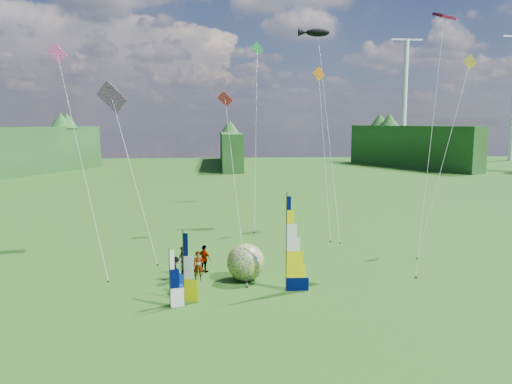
{
  "coord_description": "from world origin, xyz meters",
  "views": [
    {
      "loc": [
        -3.24,
        -23.67,
        9.38
      ],
      "look_at": [
        -1.0,
        4.0,
        5.5
      ],
      "focal_mm": 35.0,
      "sensor_mm": 36.0,
      "label": 1
    }
  ],
  "objects": [
    {
      "name": "small_kite_red",
      "position": [
        -1.84,
        16.79,
        6.29
      ],
      "size": [
        5.51,
        11.26,
        12.58
      ],
      "primitive_type": null,
      "rotation": [
        0.0,
        0.0,
        -0.21
      ],
      "color": "red",
      "rests_on": "ground"
    },
    {
      "name": "kite_parafoil",
      "position": [
        10.45,
        7.24,
        9.06
      ],
      "size": [
        9.59,
        10.44,
        18.11
      ],
      "primitive_type": null,
      "rotation": [
        0.0,
        0.0,
        0.43
      ],
      "color": "#B5072B",
      "rests_on": "ground"
    },
    {
      "name": "spectator_b",
      "position": [
        -5.26,
        6.27,
        0.93
      ],
      "size": [
        0.99,
        0.91,
        1.86
      ],
      "primitive_type": "imported",
      "rotation": [
        0.0,
        0.0,
        -0.66
      ],
      "color": "#66594C",
      "rests_on": "ground"
    },
    {
      "name": "treeline_ring",
      "position": [
        0.0,
        0.0,
        4.0
      ],
      "size": [
        210.0,
        210.0,
        8.0
      ],
      "primitive_type": null,
      "color": "#2C5D2A",
      "rests_on": "ground"
    },
    {
      "name": "camp_chair",
      "position": [
        -5.39,
        3.11,
        0.52
      ],
      "size": [
        0.64,
        0.64,
        1.04
      ],
      "primitive_type": null,
      "rotation": [
        0.0,
        0.0,
        0.07
      ],
      "color": "navy",
      "rests_on": "ground"
    },
    {
      "name": "kite_whale",
      "position": [
        6.63,
        19.98,
        9.8
      ],
      "size": [
        9.14,
        15.69,
        19.59
      ],
      "primitive_type": null,
      "rotation": [
        0.0,
        0.0,
        -0.39
      ],
      "color": "black",
      "rests_on": "ground"
    },
    {
      "name": "feather_banner_main",
      "position": [
        0.61,
        3.01,
        2.69
      ],
      "size": [
        1.45,
        0.15,
        5.38
      ],
      "primitive_type": null,
      "rotation": [
        0.0,
        0.0,
        -0.03
      ],
      "color": "#000737",
      "rests_on": "ground"
    },
    {
      "name": "small_kite_green",
      "position": [
        0.48,
        22.4,
        8.86
      ],
      "size": [
        5.14,
        11.37,
        17.71
      ],
      "primitive_type": null,
      "rotation": [
        0.0,
        0.0,
        0.19
      ],
      "color": "green",
      "rests_on": "ground"
    },
    {
      "name": "side_banner_far",
      "position": [
        -5.62,
        0.94,
        1.52
      ],
      "size": [
        0.9,
        0.32,
        3.03
      ],
      "primitive_type": null,
      "rotation": [
        0.0,
        0.0,
        0.25
      ],
      "color": "white",
      "rests_on": "ground"
    },
    {
      "name": "small_kite_orange",
      "position": [
        5.88,
        17.75,
        7.39
      ],
      "size": [
        6.15,
        9.4,
        14.79
      ],
      "primitive_type": null,
      "rotation": [
        0.0,
        0.0,
        0.44
      ],
      "color": "orange",
      "rests_on": "ground"
    },
    {
      "name": "ground",
      "position": [
        0.0,
        0.0,
        0.0
      ],
      "size": [
        220.0,
        220.0,
        0.0
      ],
      "primitive_type": "plane",
      "color": "#346F22",
      "rests_on": "ground"
    },
    {
      "name": "spectator_a",
      "position": [
        -4.35,
        5.42,
        0.88
      ],
      "size": [
        0.68,
        0.49,
        1.76
      ],
      "primitive_type": "imported",
      "rotation": [
        0.0,
        0.0,
        0.11
      ],
      "color": "#66594C",
      "rests_on": "ground"
    },
    {
      "name": "small_kite_pink",
      "position": [
        -11.8,
        8.84,
        7.56
      ],
      "size": [
        7.78,
        9.84,
        15.13
      ],
      "primitive_type": null,
      "rotation": [
        0.0,
        0.0,
        0.16
      ],
      "color": "#F04DAA",
      "rests_on": "ground"
    },
    {
      "name": "spectator_c",
      "position": [
        -5.7,
        5.16,
        0.76
      ],
      "size": [
        0.54,
        1.03,
        1.52
      ],
      "primitive_type": "imported",
      "rotation": [
        0.0,
        0.0,
        1.38
      ],
      "color": "#66594C",
      "rests_on": "ground"
    },
    {
      "name": "bol_inflatable",
      "position": [
        -1.53,
        5.12,
        1.12
      ],
      "size": [
        2.73,
        2.73,
        2.24
      ],
      "primitive_type": "sphere",
      "rotation": [
        0.0,
        0.0,
        -0.25
      ],
      "color": "navy",
      "rests_on": "ground"
    },
    {
      "name": "turbine_right",
      "position": [
        45.0,
        102.0,
        15.0
      ],
      "size": [
        8.0,
        1.2,
        30.0
      ],
      "primitive_type": null,
      "color": "silver",
      "rests_on": "ground"
    },
    {
      "name": "small_kite_yellow",
      "position": [
        13.36,
        11.3,
        7.45
      ],
      "size": [
        8.35,
        7.87,
        14.91
      ],
      "primitive_type": null,
      "rotation": [
        0.0,
        0.0,
        0.13
      ],
      "color": "gold",
      "rests_on": "ground"
    },
    {
      "name": "side_banner_left",
      "position": [
        -4.99,
        1.87,
        1.85
      ],
      "size": [
        0.99,
        0.47,
        3.7
      ],
      "primitive_type": null,
      "rotation": [
        0.0,
        0.0,
        -0.37
      ],
      "color": "#E7DF00",
      "rests_on": "ground"
    },
    {
      "name": "spectator_d",
      "position": [
        -4.02,
        6.94,
        0.88
      ],
      "size": [
        1.06,
        0.99,
        1.76
      ],
      "primitive_type": "imported",
      "rotation": [
        0.0,
        0.0,
        2.44
      ],
      "color": "#66594C",
      "rests_on": "ground"
    },
    {
      "name": "kite_rainbow_delta",
      "position": [
        -9.27,
        12.94,
        6.76
      ],
      "size": [
        11.96,
        14.71,
        13.52
      ],
      "primitive_type": null,
      "rotation": [
        0.0,
        0.0,
        -0.3
      ],
      "color": "#E03443",
      "rests_on": "ground"
    }
  ]
}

